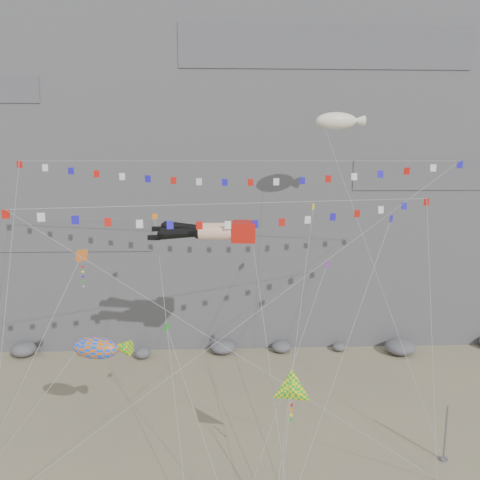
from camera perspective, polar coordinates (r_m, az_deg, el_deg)
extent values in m
plane|color=gray|center=(34.37, -1.95, -24.95)|extent=(120.00, 120.00, 0.00)
cube|color=slate|center=(60.42, -2.32, 15.02)|extent=(80.00, 28.00, 50.00)
cylinder|color=gray|center=(35.65, 23.77, -20.78)|extent=(0.12, 0.12, 3.87)
cube|color=red|center=(33.41, 0.44, 1.07)|extent=(1.87, 2.44, 1.36)
cylinder|color=#FABA9C|center=(32.88, -3.06, 0.91)|extent=(2.38, 1.21, 1.00)
sphere|color=black|center=(33.02, -5.04, 0.92)|extent=(0.92, 0.92, 0.92)
cone|color=black|center=(33.25, -7.36, 0.80)|extent=(2.81, 1.08, 0.94)
cube|color=black|center=(33.67, -10.41, 0.30)|extent=(0.92, 0.48, 0.33)
cylinder|color=#FABA9C|center=(34.22, -2.83, 1.27)|extent=(2.38, 1.21, 1.00)
sphere|color=black|center=(34.35, -4.74, 1.28)|extent=(0.92, 0.92, 0.92)
cone|color=black|center=(34.53, -6.97, 1.50)|extent=(2.82, 1.08, 1.00)
cube|color=black|center=(34.91, -9.93, 1.35)|extent=(0.92, 0.48, 0.33)
cylinder|color=gray|center=(29.29, 3.07, -15.09)|extent=(0.03, 0.03, 19.62)
cylinder|color=gray|center=(32.52, -12.91, -8.06)|extent=(0.03, 0.03, 27.77)
cylinder|color=gray|center=(31.73, 11.42, -11.19)|extent=(0.03, 0.03, 21.40)
cube|color=gray|center=(34.73, 22.89, -25.29)|extent=(0.16, 0.16, 0.10)
cylinder|color=gray|center=(32.30, -24.64, -14.62)|extent=(0.03, 0.03, 15.81)
cylinder|color=gray|center=(32.08, -24.51, -20.25)|extent=(0.03, 0.03, 11.69)
cylinder|color=gray|center=(28.17, 5.38, -25.38)|extent=(0.03, 0.03, 7.55)
cylinder|color=gray|center=(36.12, 17.15, -3.77)|extent=(0.03, 0.03, 26.28)
cube|color=gray|center=(36.23, 23.64, -23.73)|extent=(0.16, 0.16, 0.10)
cylinder|color=gray|center=(32.60, -8.73, -11.96)|extent=(0.03, 0.03, 21.12)
cylinder|color=gray|center=(31.23, 6.12, -15.74)|extent=(0.03, 0.03, 16.23)
cylinder|color=gray|center=(29.90, -5.24, -20.94)|extent=(0.03, 0.03, 12.54)
cylinder|color=gray|center=(32.42, 6.98, -11.36)|extent=(0.03, 0.03, 22.24)
cylinder|color=gray|center=(31.51, 12.80, -12.62)|extent=(0.03, 0.03, 20.03)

